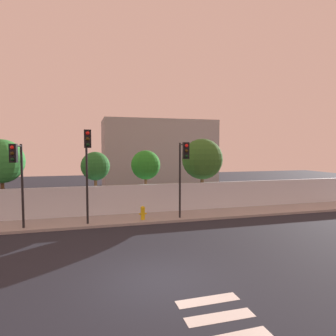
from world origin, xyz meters
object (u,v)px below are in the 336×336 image
Objects in this scene: roadside_tree_leftmost at (1,161)px; roadside_tree_rightmost at (202,159)px; roadside_tree_midleft at (95,166)px; roadside_tree_midright at (146,165)px; fire_hydrant at (143,212)px; traffic_light_right at (87,157)px; traffic_light_left at (17,167)px; traffic_light_center at (183,163)px.

roadside_tree_rightmost is at bearing 0.00° from roadside_tree_leftmost.
roadside_tree_midleft is 0.82× the size of roadside_tree_rightmost.
roadside_tree_leftmost is 0.97× the size of roadside_tree_rightmost.
fire_hydrant is at bearing -104.80° from roadside_tree_midright.
traffic_light_right is 3.79m from roadside_tree_midleft.
traffic_light_left is 8.52m from traffic_light_center.
fire_hydrant is 8.90m from roadside_tree_leftmost.
traffic_light_center is 5.21m from traffic_light_right.
roadside_tree_midleft is 0.98× the size of roadside_tree_midright.
traffic_light_left is 3.37m from traffic_light_right.
roadside_tree_midright is at bearing 26.12° from traffic_light_left.
traffic_light_right is at bearing -37.17° from roadside_tree_leftmost.
traffic_light_center is 0.92× the size of roadside_tree_leftmost.
roadside_tree_leftmost reaches higher than traffic_light_center.
traffic_light_right is 1.22× the size of roadside_tree_midright.
traffic_light_center is 5.63× the size of fire_hydrant.
traffic_light_left is 1.07× the size of roadside_tree_midleft.
roadside_tree_rightmost reaches higher than roadside_tree_midright.
roadside_tree_leftmost is (-4.86, 3.69, -0.32)m from traffic_light_right.
roadside_tree_leftmost is at bearing 159.80° from fire_hydrant.
traffic_light_center is at bearing -0.65° from traffic_light_right.
fire_hydrant is at bearing -20.20° from roadside_tree_leftmost.
traffic_light_right is 8.70m from roadside_tree_rightmost.
fire_hydrant is at bearing 14.43° from traffic_light_right.
roadside_tree_midright is (7.13, 3.49, -0.19)m from traffic_light_left.
roadside_tree_rightmost is at bearing 0.00° from roadside_tree_midright.
roadside_tree_leftmost is (-1.54, 3.49, 0.17)m from traffic_light_left.
traffic_light_center reaches higher than traffic_light_left.
roadside_tree_leftmost reaches higher than roadside_tree_midleft.
roadside_tree_leftmost is (-10.05, 3.75, 0.08)m from traffic_light_center.
roadside_tree_midright is at bearing 0.00° from roadside_tree_leftmost.
roadside_tree_leftmost is at bearing 142.83° from traffic_light_right.
fire_hydrant is 6.35m from roadside_tree_rightmost.
roadside_tree_leftmost is 12.74m from roadside_tree_rightmost.
traffic_light_left is at bearing -174.70° from fire_hydrant.
fire_hydrant is 0.19× the size of roadside_tree_midright.
roadside_tree_leftmost is at bearing 180.00° from roadside_tree_rightmost.
roadside_tree_leftmost is (-7.90, 2.91, 2.90)m from fire_hydrant.
roadside_tree_midright is (8.66, 0.00, -0.36)m from roadside_tree_leftmost.
fire_hydrant is at bearing 5.30° from traffic_light_left.
traffic_light_right reaches higher than roadside_tree_midleft.
traffic_light_center is 10.73m from roadside_tree_leftmost.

